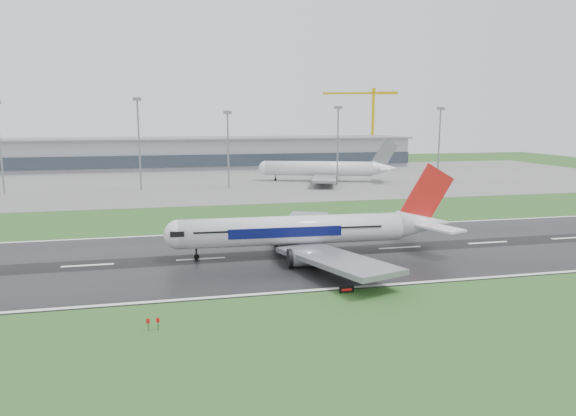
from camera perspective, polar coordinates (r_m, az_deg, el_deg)
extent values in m
plane|color=#24511D|center=(99.13, -9.53, -5.57)|extent=(520.00, 520.00, 0.00)
cube|color=black|center=(99.11, -9.53, -5.54)|extent=(400.00, 45.00, 0.10)
cube|color=slate|center=(222.11, -11.23, 2.92)|extent=(400.00, 130.00, 0.08)
cube|color=gray|center=(281.18, -11.57, 5.86)|extent=(240.00, 36.00, 15.00)
cylinder|color=gray|center=(204.14, -28.95, 5.60)|extent=(0.64, 0.64, 30.64)
cylinder|color=gray|center=(196.14, -15.96, 6.52)|extent=(0.64, 0.64, 32.03)
cylinder|color=gray|center=(196.95, -6.57, 6.18)|extent=(0.64, 0.64, 27.46)
cylinder|color=gray|center=(205.73, 5.46, 6.62)|extent=(0.64, 0.64, 29.35)
cylinder|color=gray|center=(222.81, 16.18, 6.50)|extent=(0.64, 0.64, 29.17)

